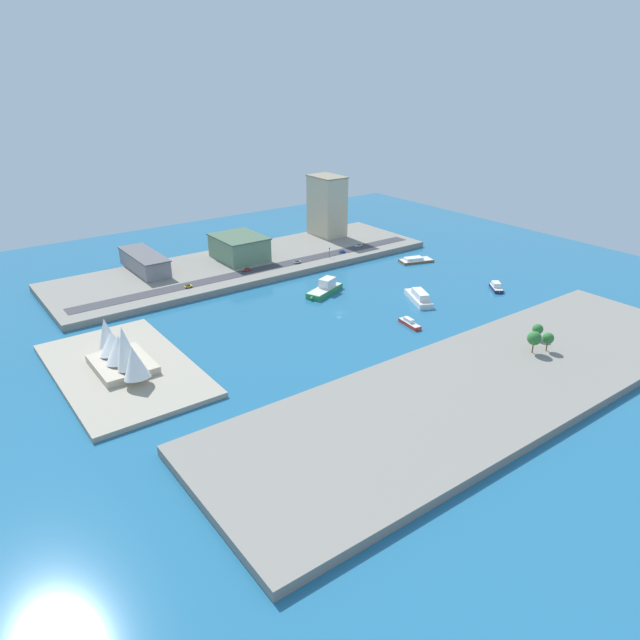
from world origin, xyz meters
The scene contains 21 objects.
ground_plane centered at (0.00, 0.00, 0.00)m, with size 440.00×440.00×0.00m, color #23668E.
quay_west centered at (-93.38, 0.00, 1.76)m, with size 70.00×240.00×3.51m, color gray.
quay_east centered at (93.38, 0.00, 1.76)m, with size 70.00×240.00×3.51m, color gray.
peninsula_point centered at (3.51, 109.82, 1.00)m, with size 86.65×50.39×2.00m, color #A89E89.
road_strip centered at (74.10, 0.00, 3.59)m, with size 9.82×228.00×0.15m, color #38383D.
barge_flat_brown centered at (37.25, -91.56, 1.18)m, with size 15.04×22.95×3.16m.
tugboat_red centered at (-32.90, -17.60, 1.25)m, with size 15.42×5.75×3.53m.
ferry_green_doubledeck centered at (26.78, -11.13, 2.64)m, with size 17.28×27.28×7.95m.
ferry_white_commuter centered at (-12.91, -43.91, 2.43)m, with size 26.36×17.26×6.41m.
patrol_launch_navy centered at (-26.11, -91.62, 1.64)m, with size 13.43×11.69×4.33m.
office_block_beige centered at (113.20, -77.30, 24.58)m, with size 26.38×18.38×42.07m.
warehouse_low_gray centered at (113.32, 58.22, 8.83)m, with size 46.17×15.69×10.56m.
terminal_long_green centered at (100.14, 1.46, 10.95)m, with size 34.63×27.73×14.82m.
hatchback_blue centered at (71.80, -58.65, 4.44)m, with size 2.04×4.41×1.60m.
van_white centered at (75.92, -76.11, 4.45)m, with size 2.09×4.52×1.59m.
pickup_red centered at (76.26, 10.09, 4.50)m, with size 1.89×4.63×1.72m.
sedan_silver centered at (70.78, -22.54, 4.41)m, with size 1.94×4.60×1.51m.
taxi_yellow_cab centered at (70.76, 50.22, 4.45)m, with size 2.07×4.27×1.63m.
traffic_light_waterfront centered at (68.33, -45.63, 7.86)m, with size 0.36×0.36×6.50m.
opera_landmark centered at (2.92, 109.82, 9.67)m, with size 45.13×21.49×21.12m.
park_tree_cluster centered at (-88.44, -38.96, 9.57)m, with size 14.16×18.30×9.72m.
Camera 1 is at (-213.01, 168.75, 114.72)m, focal length 32.49 mm.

